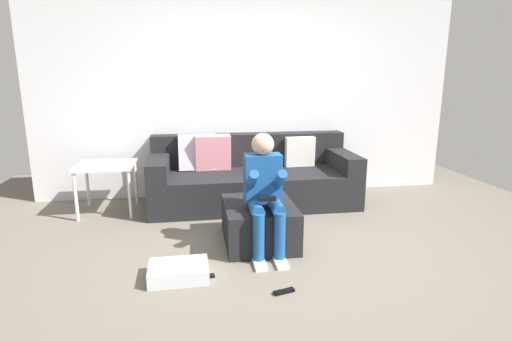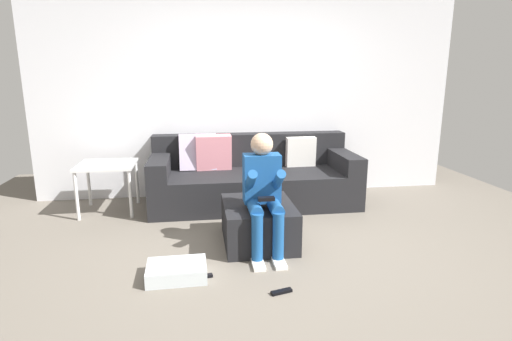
{
  "view_description": "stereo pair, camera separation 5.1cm",
  "coord_description": "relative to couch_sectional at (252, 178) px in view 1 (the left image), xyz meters",
  "views": [
    {
      "loc": [
        -0.72,
        -3.24,
        1.55
      ],
      "look_at": [
        -0.07,
        0.9,
        0.56
      ],
      "focal_mm": 28.63,
      "sensor_mm": 36.0,
      "label": 1
    },
    {
      "loc": [
        -0.67,
        -3.24,
        1.55
      ],
      "look_at": [
        -0.07,
        0.9,
        0.56
      ],
      "focal_mm": 28.63,
      "sensor_mm": 36.0,
      "label": 2
    }
  ],
  "objects": [
    {
      "name": "remote_by_storage_bin",
      "position": [
        -0.64,
        -1.86,
        -0.3
      ],
      "size": [
        0.16,
        0.07,
        0.02
      ],
      "primitive_type": "cube",
      "rotation": [
        0.0,
        0.0,
        0.17
      ],
      "color": "black",
      "rests_on": "ground_plane"
    },
    {
      "name": "side_table",
      "position": [
        -1.68,
        -0.1,
        0.18
      ],
      "size": [
        0.62,
        0.59,
        0.57
      ],
      "color": "white",
      "rests_on": "ground_plane"
    },
    {
      "name": "couch_sectional",
      "position": [
        0.0,
        0.0,
        0.0
      ],
      "size": [
        2.44,
        0.98,
        0.86
      ],
      "color": "black",
      "rests_on": "ground_plane"
    },
    {
      "name": "ottoman",
      "position": [
        -0.11,
        -1.23,
        -0.12
      ],
      "size": [
        0.64,
        0.79,
        0.38
      ],
      "primitive_type": "cube",
      "color": "black",
      "rests_on": "ground_plane"
    },
    {
      "name": "remote_near_ottoman",
      "position": [
        -0.08,
        -2.17,
        -0.3
      ],
      "size": [
        0.17,
        0.08,
        0.02
      ],
      "primitive_type": "cube",
      "rotation": [
        0.0,
        0.0,
        0.26
      ],
      "color": "black",
      "rests_on": "ground_plane"
    },
    {
      "name": "ground_plane",
      "position": [
        0.02,
        -1.56,
        -0.31
      ],
      "size": [
        6.99,
        6.99,
        0.0
      ],
      "primitive_type": "plane",
      "color": "#6B6359"
    },
    {
      "name": "storage_bin",
      "position": [
        -0.84,
        -1.83,
        -0.26
      ],
      "size": [
        0.47,
        0.34,
        0.11
      ],
      "primitive_type": "cube",
      "rotation": [
        0.0,
        0.0,
        0.02
      ],
      "color": "silver",
      "rests_on": "ground_plane"
    },
    {
      "name": "person_seated",
      "position": [
        -0.09,
        -1.42,
        0.28
      ],
      "size": [
        0.33,
        0.6,
        1.05
      ],
      "color": "#194C8C",
      "rests_on": "ground_plane"
    },
    {
      "name": "wall_back",
      "position": [
        0.02,
        0.47,
        0.93
      ],
      "size": [
        5.38,
        0.1,
        2.49
      ],
      "primitive_type": "cube",
      "color": "silver",
      "rests_on": "ground_plane"
    }
  ]
}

